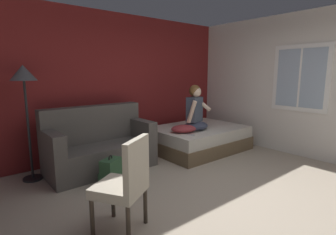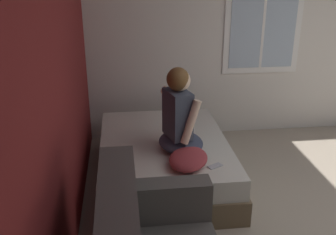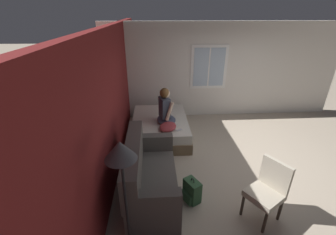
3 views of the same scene
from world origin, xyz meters
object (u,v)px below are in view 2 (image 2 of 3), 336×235
(bed, at_px, (164,161))
(throw_pillow, at_px, (188,159))
(person_seated, at_px, (180,118))
(cell_phone, at_px, (215,166))

(bed, relative_size, throw_pillow, 3.95)
(person_seated, xyz_separation_m, throw_pillow, (-0.34, -0.04, -0.29))
(bed, height_order, throw_pillow, throw_pillow)
(bed, distance_m, throw_pillow, 0.67)
(person_seated, xyz_separation_m, cell_phone, (-0.40, -0.29, -0.35))
(person_seated, distance_m, cell_phone, 0.60)
(throw_pillow, distance_m, cell_phone, 0.26)
(bed, relative_size, cell_phone, 13.15)
(person_seated, relative_size, throw_pillow, 1.82)
(cell_phone, bearing_deg, person_seated, 8.27)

